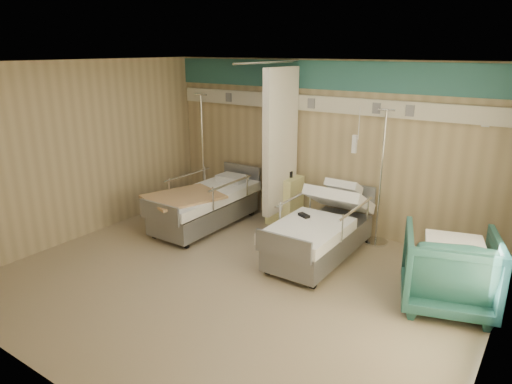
% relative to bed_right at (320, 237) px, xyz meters
% --- Properties ---
extents(ground, '(6.00, 5.00, 0.00)m').
position_rel_bed_right_xyz_m(ground, '(-0.60, -1.30, -0.32)').
color(ground, gray).
rests_on(ground, ground).
extents(room_walls, '(6.04, 5.04, 2.82)m').
position_rel_bed_right_xyz_m(room_walls, '(-0.63, -1.05, 1.55)').
color(room_walls, tan).
rests_on(room_walls, ground).
extents(bed_right, '(1.00, 2.16, 0.63)m').
position_rel_bed_right_xyz_m(bed_right, '(0.00, 0.00, 0.00)').
color(bed_right, white).
rests_on(bed_right, ground).
extents(bed_left, '(1.00, 2.16, 0.63)m').
position_rel_bed_right_xyz_m(bed_left, '(-2.20, 0.00, 0.00)').
color(bed_left, white).
rests_on(bed_left, ground).
extents(bedside_cabinet, '(0.50, 0.48, 0.85)m').
position_rel_bed_right_xyz_m(bedside_cabinet, '(-1.15, 0.90, 0.11)').
color(bedside_cabinet, '#F5F099').
rests_on(bedside_cabinet, ground).
extents(visitor_armchair, '(1.29, 1.31, 0.96)m').
position_rel_bed_right_xyz_m(visitor_armchair, '(1.85, -0.36, 0.16)').
color(visitor_armchair, '#21534B').
rests_on(visitor_armchair, ground).
extents(waffle_blanket, '(0.76, 0.71, 0.07)m').
position_rel_bed_right_xyz_m(waffle_blanket, '(1.87, -0.34, 0.68)').
color(waffle_blanket, white).
rests_on(waffle_blanket, visitor_armchair).
extents(iv_stand_right, '(0.38, 0.38, 2.12)m').
position_rel_bed_right_xyz_m(iv_stand_right, '(0.50, 0.98, 0.12)').
color(iv_stand_right, silver).
rests_on(iv_stand_right, ground).
extents(iv_stand_left, '(0.39, 0.39, 2.17)m').
position_rel_bed_right_xyz_m(iv_stand_left, '(-2.88, 0.76, 0.13)').
color(iv_stand_left, silver).
rests_on(iv_stand_left, ground).
extents(call_remote, '(0.20, 0.15, 0.04)m').
position_rel_bed_right_xyz_m(call_remote, '(-0.22, -0.12, 0.34)').
color(call_remote, black).
rests_on(call_remote, bed_right).
extents(tan_blanket, '(1.24, 1.39, 0.04)m').
position_rel_bed_right_xyz_m(tan_blanket, '(-2.26, -0.46, 0.33)').
color(tan_blanket, tan).
rests_on(tan_blanket, bed_left).
extents(toiletry_bag, '(0.23, 0.19, 0.11)m').
position_rel_bed_right_xyz_m(toiletry_bag, '(-1.13, 0.90, 0.59)').
color(toiletry_bag, black).
rests_on(toiletry_bag, bedside_cabinet).
extents(white_cup, '(0.10, 0.10, 0.12)m').
position_rel_bed_right_xyz_m(white_cup, '(-1.25, 0.93, 0.60)').
color(white_cup, white).
rests_on(white_cup, bedside_cabinet).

